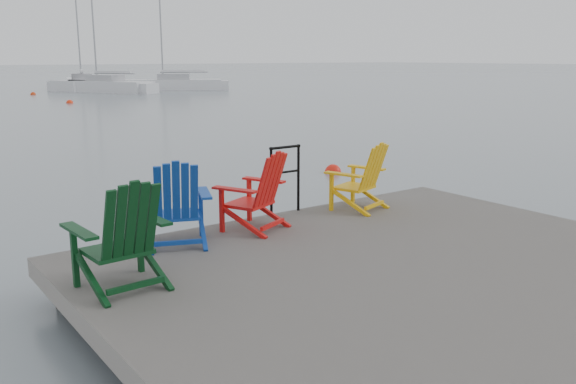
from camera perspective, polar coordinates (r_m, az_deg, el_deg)
ground at (r=6.38m, az=11.03°, el=-11.09°), size 400.00×400.00×0.00m
dock at (r=6.25m, az=11.16°, el=-8.17°), size 6.00×5.00×1.40m
handrail at (r=8.00m, az=-0.28°, el=1.81°), size 0.48×0.04×0.90m
chair_green at (r=5.55m, az=-15.25°, el=-3.87°), size 0.83×0.78×1.00m
chair_blue at (r=6.72m, az=-10.48°, el=-0.99°), size 0.93×0.89×0.96m
chair_red at (r=7.23m, az=-2.90°, el=0.09°), size 0.92×0.88×0.94m
chair_yellow at (r=8.25m, az=6.92°, el=1.46°), size 0.86×0.81×0.91m
sailboat_near at (r=47.01m, az=-17.00°, el=9.37°), size 5.73×8.04×11.14m
sailboat_mid at (r=52.00m, az=-18.72°, el=9.51°), size 4.31×8.56×11.46m
sailboat_far at (r=48.69m, az=-11.06°, el=9.77°), size 8.11×5.63×11.18m
buoy_a at (r=13.66m, az=4.22°, el=1.84°), size 0.37×0.37×0.37m
buoy_c at (r=36.24m, az=-19.75°, el=7.83°), size 0.38×0.38×0.38m
buoy_d at (r=45.24m, az=-22.74°, el=8.39°), size 0.37×0.37×0.37m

